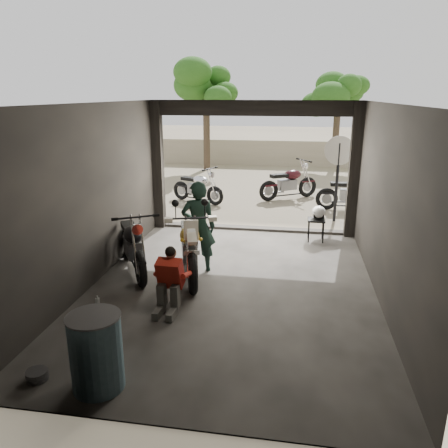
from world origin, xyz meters
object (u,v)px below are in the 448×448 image
(oil_drum, at_px, (96,353))
(outside_bike_b, at_px, (289,180))
(left_bike, at_px, (133,241))
(helmet, at_px, (319,212))
(mechanic, at_px, (168,283))
(stool, at_px, (316,222))
(sign_post, at_px, (338,165))
(main_bike, at_px, (189,242))
(outside_bike_a, at_px, (198,185))
(rider, at_px, (198,227))
(outside_bike_c, at_px, (353,190))

(oil_drum, bearing_deg, outside_bike_b, 78.92)
(left_bike, relative_size, outside_bike_b, 1.00)
(helmet, bearing_deg, oil_drum, -114.25)
(mechanic, xyz_separation_m, stool, (2.42, 3.95, -0.04))
(left_bike, relative_size, helmet, 5.62)
(helmet, bearing_deg, sign_post, 74.00)
(main_bike, bearing_deg, outside_bike_b, 58.65)
(outside_bike_b, relative_size, helmet, 5.60)
(helmet, xyz_separation_m, sign_post, (0.53, 1.75, 0.85))
(main_bike, height_order, outside_bike_b, main_bike)
(outside_bike_a, xyz_separation_m, rider, (1.25, -5.47, 0.32))
(outside_bike_a, relative_size, stool, 3.13)
(mechanic, relative_size, oil_drum, 1.09)
(outside_bike_a, xyz_separation_m, outside_bike_c, (4.73, -0.24, 0.04))
(main_bike, xyz_separation_m, outside_bike_a, (-1.14, 5.75, -0.10))
(main_bike, relative_size, outside_bike_a, 1.19)
(stool, distance_m, sign_post, 2.17)
(main_bike, bearing_deg, stool, 28.28)
(main_bike, xyz_separation_m, left_bike, (-1.13, 0.03, -0.04))
(sign_post, bearing_deg, helmet, -95.86)
(sign_post, bearing_deg, outside_bike_c, 75.67)
(main_bike, height_order, oil_drum, main_bike)
(outside_bike_c, height_order, oil_drum, outside_bike_c)
(left_bike, bearing_deg, mechanic, -83.12)
(rider, distance_m, mechanic, 1.81)
(rider, xyz_separation_m, sign_post, (2.89, 3.98, 0.65))
(rider, relative_size, stool, 3.29)
(outside_bike_a, distance_m, mechanic, 7.33)
(outside_bike_a, xyz_separation_m, outside_bike_b, (2.84, 0.94, 0.06))
(main_bike, xyz_separation_m, mechanic, (0.02, -1.48, -0.17))
(main_bike, xyz_separation_m, oil_drum, (-0.28, -3.40, -0.21))
(left_bike, xyz_separation_m, mechanic, (1.15, -1.51, -0.13))
(outside_bike_b, height_order, stool, outside_bike_b)
(main_bike, distance_m, rider, 0.38)
(stool, bearing_deg, outside_bike_a, 137.39)
(left_bike, xyz_separation_m, rider, (1.24, 0.26, 0.26))
(oil_drum, bearing_deg, outside_bike_c, 66.56)
(left_bike, bearing_deg, helmet, 4.30)
(rider, bearing_deg, stool, -147.47)
(outside_bike_a, bearing_deg, mechanic, -145.82)
(outside_bike_b, height_order, sign_post, sign_post)
(mechanic, bearing_deg, outside_bike_a, 101.89)
(oil_drum, bearing_deg, left_bike, 103.91)
(oil_drum, bearing_deg, outside_bike_a, 95.38)
(main_bike, height_order, rider, rider)
(rider, bearing_deg, main_bike, 57.63)
(outside_bike_c, distance_m, rider, 6.28)
(sign_post, bearing_deg, left_bike, -123.43)
(rider, distance_m, oil_drum, 3.74)
(sign_post, bearing_deg, outside_bike_a, 171.11)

